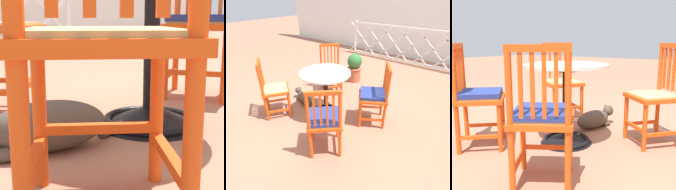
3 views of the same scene
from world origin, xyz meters
The scene contains 5 objects.
ground_plane centered at (0.00, 0.00, 0.00)m, with size 24.00×24.00×0.00m, color #A36B51.
cafe_table centered at (0.03, -0.09, 0.28)m, with size 0.76×0.76×0.73m.
orange_chair_by_planter centered at (0.72, 0.20, 0.45)m, with size 0.55×0.55×0.91m.
orange_chair_near_fence centered at (-0.61, -0.59, 0.43)m, with size 0.55×0.55×0.91m.
tabby_cat centered at (-0.53, -0.08, 0.10)m, with size 0.75×0.30×0.23m.
Camera 1 is at (-1.10, -1.25, 0.49)m, focal length 58.10 mm.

